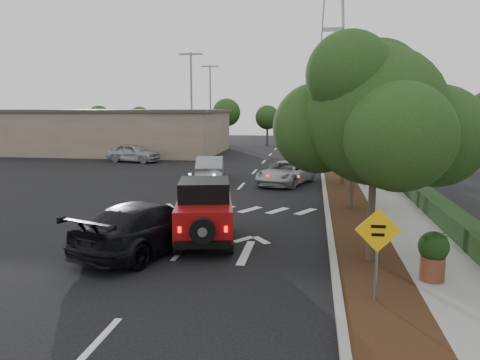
% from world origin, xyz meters
% --- Properties ---
extents(ground, '(120.00, 120.00, 0.00)m').
position_xyz_m(ground, '(0.00, 0.00, 0.00)').
color(ground, black).
rests_on(ground, ground).
extents(curb, '(0.20, 70.00, 0.15)m').
position_xyz_m(curb, '(4.60, 12.00, 0.07)').
color(curb, '#9E9B93').
rests_on(curb, ground).
extents(planting_strip, '(1.80, 70.00, 0.12)m').
position_xyz_m(planting_strip, '(5.60, 12.00, 0.06)').
color(planting_strip, black).
rests_on(planting_strip, ground).
extents(sidewalk, '(2.00, 70.00, 0.12)m').
position_xyz_m(sidewalk, '(7.50, 12.00, 0.06)').
color(sidewalk, gray).
rests_on(sidewalk, ground).
extents(hedge, '(0.80, 70.00, 0.80)m').
position_xyz_m(hedge, '(8.90, 12.00, 0.40)').
color(hedge, black).
rests_on(hedge, ground).
extents(commercial_building, '(22.00, 12.00, 4.00)m').
position_xyz_m(commercial_building, '(-16.00, 30.00, 2.00)').
color(commercial_building, '#7C6855').
rests_on(commercial_building, ground).
extents(transmission_tower, '(7.00, 4.00, 28.00)m').
position_xyz_m(transmission_tower, '(6.00, 48.00, 0.00)').
color(transmission_tower, slate).
rests_on(transmission_tower, ground).
extents(street_tree_near, '(3.80, 3.80, 5.92)m').
position_xyz_m(street_tree_near, '(5.60, -0.50, 0.00)').
color(street_tree_near, '#1B3311').
rests_on(street_tree_near, ground).
extents(street_tree_mid, '(3.20, 3.20, 5.32)m').
position_xyz_m(street_tree_mid, '(5.60, 6.50, 0.00)').
color(street_tree_mid, '#1B3311').
rests_on(street_tree_mid, ground).
extents(street_tree_far, '(3.40, 3.40, 5.62)m').
position_xyz_m(street_tree_far, '(5.60, 13.00, 0.00)').
color(street_tree_far, '#1B3311').
rests_on(street_tree_far, ground).
extents(light_pole_a, '(2.00, 0.22, 9.00)m').
position_xyz_m(light_pole_a, '(-6.50, 26.00, 0.00)').
color(light_pole_a, slate).
rests_on(light_pole_a, ground).
extents(light_pole_b, '(2.00, 0.22, 9.00)m').
position_xyz_m(light_pole_b, '(-7.50, 38.00, 0.00)').
color(light_pole_b, slate).
rests_on(light_pole_b, ground).
extents(red_jeep, '(2.45, 4.14, 2.03)m').
position_xyz_m(red_jeep, '(0.46, 1.04, 1.03)').
color(red_jeep, black).
rests_on(red_jeep, ground).
extents(silver_suv_ahead, '(3.66, 5.22, 1.32)m').
position_xyz_m(silver_suv_ahead, '(2.44, 13.07, 0.66)').
color(silver_suv_ahead, '#A7A9AE').
rests_on(silver_suv_ahead, ground).
extents(black_suv_oncoming, '(3.87, 5.74, 1.55)m').
position_xyz_m(black_suv_oncoming, '(-1.00, -0.25, 0.77)').
color(black_suv_oncoming, black).
rests_on(black_suv_oncoming, ground).
extents(silver_sedan_oncoming, '(2.32, 4.68, 1.47)m').
position_xyz_m(silver_sedan_oncoming, '(-2.21, 13.98, 0.74)').
color(silver_sedan_oncoming, '#95969C').
rests_on(silver_sedan_oncoming, ground).
extents(parked_suv, '(4.69, 2.72, 1.50)m').
position_xyz_m(parked_suv, '(-10.40, 22.23, 0.75)').
color(parked_suv, '#A0A2A7').
rests_on(parked_suv, ground).
extents(speed_hump_sign, '(1.00, 0.09, 2.12)m').
position_xyz_m(speed_hump_sign, '(5.40, -3.35, 1.47)').
color(speed_hump_sign, slate).
rests_on(speed_hump_sign, ground).
extents(terracotta_planter, '(0.75, 0.75, 1.31)m').
position_xyz_m(terracotta_planter, '(6.96, -1.87, 0.88)').
color(terracotta_planter, brown).
rests_on(terracotta_planter, ground).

